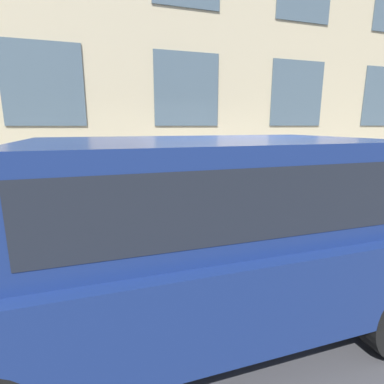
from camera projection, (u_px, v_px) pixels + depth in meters
The scene contains 6 objects.
ground_plane at pixel (239, 259), 4.43m from camera, with size 80.00×80.00×0.00m, color #47474C.
sidewalk at pixel (207, 226), 5.62m from camera, with size 2.61×60.00×0.16m.
building_facade at pixel (184, 18), 6.09m from camera, with size 0.33×40.00×8.16m.
fire_hydrant at pixel (211, 219), 4.57m from camera, with size 0.29×0.41×0.73m.
person at pixel (174, 182), 4.77m from camera, with size 0.35×0.23×1.47m.
parked_truck_navy_near at pixel (200, 223), 2.80m from camera, with size 2.04×4.93×1.82m.
Camera 1 is at (-3.69, 1.93, 1.94)m, focal length 28.00 mm.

